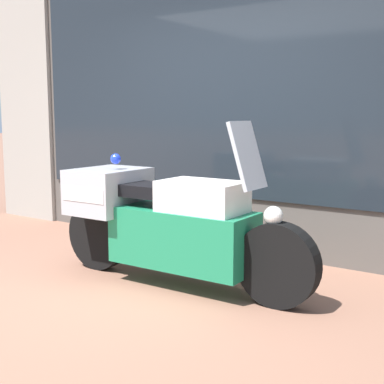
{
  "coord_description": "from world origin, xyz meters",
  "views": [
    {
      "loc": [
        2.82,
        -2.79,
        1.38
      ],
      "look_at": [
        0.14,
        1.08,
        0.69
      ],
      "focal_mm": 50.0,
      "sensor_mm": 36.0,
      "label": 1
    }
  ],
  "objects": [
    {
      "name": "ground_plane",
      "position": [
        0.0,
        0.0,
        0.0
      ],
      "size": [
        60.0,
        60.0,
        0.0
      ],
      "primitive_type": "plane",
      "color": "#8E604C"
    },
    {
      "name": "shop_building",
      "position": [
        -0.45,
        2.0,
        1.96
      ],
      "size": [
        6.96,
        0.55,
        3.9
      ],
      "color": "#56514C",
      "rests_on": "ground"
    },
    {
      "name": "window_display",
      "position": [
        0.4,
        2.03,
        0.45
      ],
      "size": [
        5.55,
        0.3,
        1.86
      ],
      "color": "slate",
      "rests_on": "ground"
    },
    {
      "name": "paramedic_motorcycle",
      "position": [
        0.2,
        0.58,
        0.52
      ],
      "size": [
        2.35,
        0.65,
        1.33
      ],
      "rotation": [
        0.0,
        0.0,
        0.02
      ],
      "color": "black",
      "rests_on": "ground"
    }
  ]
}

